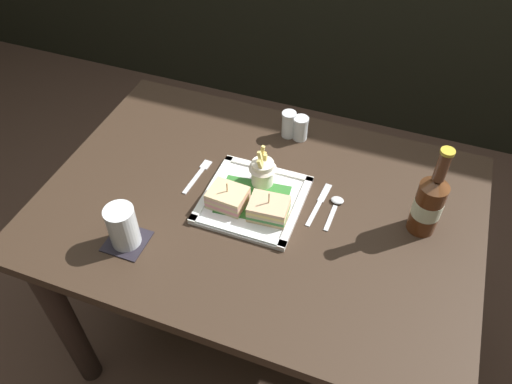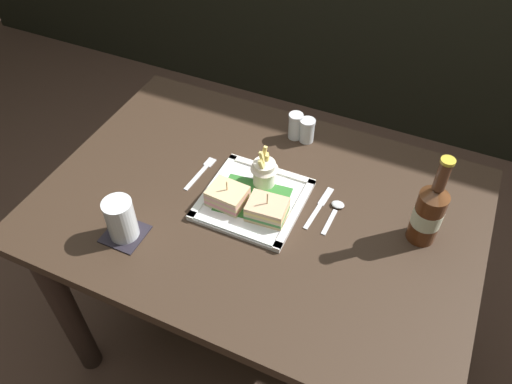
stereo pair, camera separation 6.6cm
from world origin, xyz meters
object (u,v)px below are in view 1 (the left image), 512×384
at_px(knife, 320,202).
at_px(water_glass, 123,228).
at_px(fries_cup, 263,169).
at_px(pepper_shaker, 300,129).
at_px(fork, 199,174).
at_px(square_plate, 253,199).
at_px(dining_table, 258,234).
at_px(salt_shaker, 289,126).
at_px(sandwich_half_left, 228,197).
at_px(spoon, 336,205).
at_px(sandwich_half_right, 269,209).
at_px(beer_bottle, 429,203).

bearing_deg(knife, water_glass, -144.59).
relative_size(fries_cup, pepper_shaker, 1.61).
bearing_deg(fork, square_plate, -12.68).
xyz_separation_m(dining_table, square_plate, (-0.02, 0.00, 0.14)).
height_order(fork, salt_shaker, salt_shaker).
height_order(sandwich_half_left, fries_cup, fries_cup).
relative_size(square_plate, sandwich_half_left, 2.56).
distance_m(square_plate, knife, 0.18).
relative_size(spoon, pepper_shaker, 1.64).
bearing_deg(knife, square_plate, -161.64).
bearing_deg(sandwich_half_right, square_plate, 144.59).
height_order(beer_bottle, salt_shaker, beer_bottle).
relative_size(dining_table, fork, 8.06).
xyz_separation_m(square_plate, water_glass, (-0.25, -0.24, 0.05)).
bearing_deg(sandwich_half_right, sandwich_half_left, 180.00).
relative_size(sandwich_half_left, beer_bottle, 0.39).
distance_m(fries_cup, salt_shaker, 0.23).
bearing_deg(water_glass, sandwich_half_right, 33.22).
bearing_deg(pepper_shaker, beer_bottle, -30.50).
height_order(fries_cup, spoon, fries_cup).
relative_size(sandwich_half_right, water_glass, 0.93).
distance_m(water_glass, knife, 0.51).
distance_m(knife, salt_shaker, 0.29).
bearing_deg(sandwich_half_right, fries_cup, 117.46).
distance_m(square_plate, sandwich_half_right, 0.07).
xyz_separation_m(sandwich_half_right, beer_bottle, (0.38, 0.10, 0.06)).
xyz_separation_m(dining_table, beer_bottle, (0.42, 0.07, 0.22)).
bearing_deg(fork, water_glass, -103.20).
distance_m(sandwich_half_left, pepper_shaker, 0.35).
xyz_separation_m(fork, spoon, (0.39, 0.02, 0.00)).
bearing_deg(fork, sandwich_half_right, -18.82).
relative_size(sandwich_half_right, beer_bottle, 0.40).
bearing_deg(spoon, fork, -177.18).
height_order(beer_bottle, knife, beer_bottle).
distance_m(dining_table, sandwich_half_right, 0.17).
distance_m(beer_bottle, knife, 0.28).
bearing_deg(square_plate, fork, 167.32).
xyz_separation_m(knife, spoon, (0.04, 0.00, 0.00)).
bearing_deg(spoon, fries_cup, 178.53).
height_order(sandwich_half_right, knife, sandwich_half_right).
bearing_deg(salt_shaker, beer_bottle, -28.26).
relative_size(square_plate, fork, 1.81).
xyz_separation_m(fries_cup, fork, (-0.18, -0.02, -0.06)).
height_order(beer_bottle, water_glass, beer_bottle).
bearing_deg(spoon, dining_table, -161.99).
height_order(fork, knife, same).
relative_size(fork, knife, 0.87).
bearing_deg(sandwich_half_left, spoon, 20.58).
bearing_deg(fries_cup, square_plate, -91.56).
height_order(sandwich_half_left, water_glass, water_glass).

